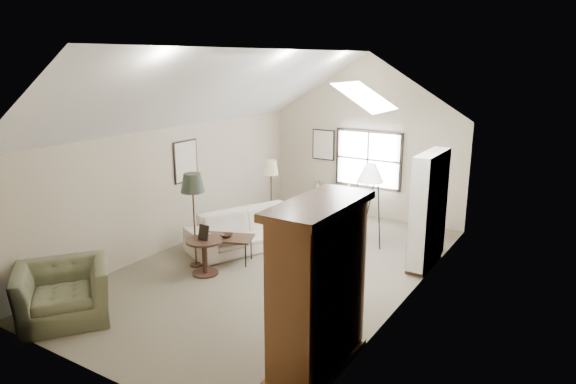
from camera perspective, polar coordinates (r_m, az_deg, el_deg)
The scene contains 18 objects.
room_shell at distance 9.04m, azimuth -1.36°, elevation 10.60°, with size 5.01×8.01×4.00m.
window at distance 12.71m, azimuth 8.90°, elevation 3.61°, with size 1.72×0.08×1.42m, color black.
skylight at distance 9.22m, azimuth 8.68°, elevation 10.59°, with size 0.80×1.20×0.52m, color white, non-canonical shape.
wall_art at distance 11.87m, azimuth -3.80°, elevation 4.34°, with size 1.97×3.71×0.88m.
armoire at distance 6.45m, azimuth 3.38°, elevation -10.56°, with size 0.60×1.50×2.20m, color brown.
tv_alcove at distance 9.89m, azimuth 15.38°, elevation -1.72°, with size 0.32×1.30×2.10m, color white.
media_console at distance 10.16m, azimuth 14.95°, elevation -6.31°, with size 0.34×1.18×0.60m, color #382316.
tv_panel at distance 9.96m, azimuth 15.18°, elevation -2.97°, with size 0.05×0.90×0.55m, color black.
sofa at distance 10.77m, azimuth -4.07°, elevation -4.13°, with size 2.64×1.03×0.77m, color beige.
armchair_near at distance 8.56m, azimuth -23.70°, elevation -10.24°, with size 1.31×1.14×0.85m, color #5C5E42.
armchair_far at distance 13.05m, azimuth 5.00°, elevation -0.74°, with size 0.84×0.87×0.79m, color #626345.
coffee_table at distance 10.08m, azimuth -6.79°, elevation -6.33°, with size 1.00×0.55×0.51m, color #382417.
bowl at distance 9.98m, azimuth -6.84°, elevation -4.81°, with size 0.24×0.24×0.06m, color #331B14.
side_table at distance 9.56m, azimuth -9.23°, elevation -7.12°, with size 0.66×0.66×0.66m, color #321C14.
side_chair at distance 10.96m, azimuth 14.60°, elevation -2.99°, with size 0.48×0.48×1.23m, color maroon.
tripod_lamp at distance 10.54m, azimuth 9.01°, elevation -1.63°, with size 0.54×0.54×1.85m, color silver, non-canonical shape.
dark_lamp at distance 9.76m, azimuth -10.39°, elevation -3.05°, with size 0.44×0.44×1.84m, color black, non-canonical shape.
tan_lamp at distance 11.75m, azimuth -1.88°, elevation -0.25°, with size 0.33×0.33×1.65m, color tan, non-canonical shape.
Camera 1 is at (4.94, -7.55, 3.85)m, focal length 32.00 mm.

